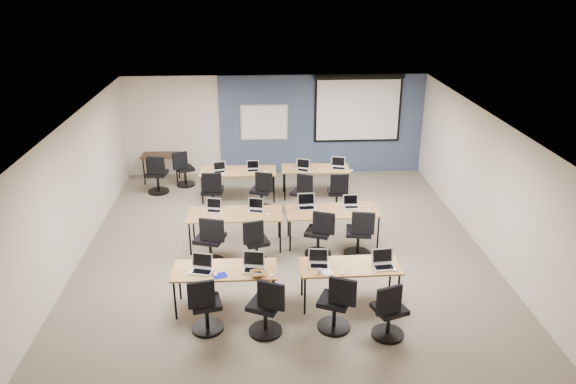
{
  "coord_description": "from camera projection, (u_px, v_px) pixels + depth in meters",
  "views": [
    {
      "loc": [
        -0.49,
        -10.15,
        5.34
      ],
      "look_at": [
        0.11,
        0.4,
        1.07
      ],
      "focal_mm": 35.0,
      "sensor_mm": 36.0,
      "label": 1
    }
  ],
  "objects": [
    {
      "name": "training_table_mid_right",
      "position": [
        333.0,
        212.0,
        11.4
      ],
      "size": [
        1.89,
        0.79,
        0.73
      ],
      "rotation": [
        0.0,
        0.0,
        0.05
      ],
      "color": "#976136",
      "rests_on": "floor"
    },
    {
      "name": "ceiling",
      "position": [
        284.0,
        119.0,
        10.41
      ],
      "size": [
        8.0,
        9.0,
        0.02
      ],
      "primitive_type": "cube",
      "color": "white",
      "rests_on": "ground"
    },
    {
      "name": "blue_mousepad",
      "position": [
        220.0,
        276.0,
        8.98
      ],
      "size": [
        0.27,
        0.24,
        0.01
      ],
      "primitive_type": "cube",
      "rotation": [
        0.0,
        0.0,
        0.33
      ],
      "color": "#090F99",
      "rests_on": "training_table_front_left"
    },
    {
      "name": "mouse_3",
      "position": [
        395.0,
        270.0,
        9.13
      ],
      "size": [
        0.07,
        0.11,
        0.04
      ],
      "primitive_type": "ellipsoid",
      "rotation": [
        0.0,
        0.0,
        0.05
      ],
      "color": "white",
      "rests_on": "training_table_front_right"
    },
    {
      "name": "floor",
      "position": [
        284.0,
        248.0,
        11.42
      ],
      "size": [
        8.0,
        9.0,
        0.02
      ],
      "primitive_type": "cube",
      "color": "#6B6354",
      "rests_on": "ground"
    },
    {
      "name": "task_chair_0",
      "position": [
        205.0,
        309.0,
        8.67
      ],
      "size": [
        0.51,
        0.51,
        0.99
      ],
      "rotation": [
        0.0,
        0.0,
        0.21
      ],
      "color": "black",
      "rests_on": "floor"
    },
    {
      "name": "spare_chair_b",
      "position": [
        157.0,
        178.0,
        14.02
      ],
      "size": [
        0.53,
        0.53,
        1.01
      ],
      "rotation": [
        0.0,
        0.0,
        -0.15
      ],
      "color": "black",
      "rests_on": "floor"
    },
    {
      "name": "projector_screen",
      "position": [
        358.0,
        105.0,
        14.91
      ],
      "size": [
        2.4,
        0.1,
        1.82
      ],
      "color": "black",
      "rests_on": "wall_back"
    },
    {
      "name": "utility_table",
      "position": [
        161.0,
        158.0,
        14.7
      ],
      "size": [
        0.96,
        0.54,
        0.75
      ],
      "rotation": [
        0.0,
        0.0,
        -0.01
      ],
      "color": "black",
      "rests_on": "floor"
    },
    {
      "name": "laptop_4",
      "position": [
        214.0,
        208.0,
        11.34
      ],
      "size": [
        0.31,
        0.26,
        0.24
      ],
      "rotation": [
        0.0,
        0.0,
        -0.21
      ],
      "color": "silver",
      "rests_on": "training_table_mid_left"
    },
    {
      "name": "laptop_1",
      "position": [
        254.0,
        265.0,
        9.15
      ],
      "size": [
        0.36,
        0.31,
        0.27
      ],
      "rotation": [
        0.0,
        0.0,
        -0.15
      ],
      "color": "#A6A6AD",
      "rests_on": "training_table_front_left"
    },
    {
      "name": "laptop_6",
      "position": [
        306.0,
        204.0,
        11.5
      ],
      "size": [
        0.36,
        0.31,
        0.27
      ],
      "rotation": [
        0.0,
        0.0,
        0.04
      ],
      "color": "#B4B4BA",
      "rests_on": "training_table_mid_right"
    },
    {
      "name": "laptop_0",
      "position": [
        202.0,
        267.0,
        9.11
      ],
      "size": [
        0.35,
        0.3,
        0.26
      ],
      "rotation": [
        0.0,
        0.0,
        -0.26
      ],
      "color": "#ADADB7",
      "rests_on": "training_table_front_left"
    },
    {
      "name": "mouse_5",
      "position": [
        268.0,
        214.0,
        11.17
      ],
      "size": [
        0.08,
        0.11,
        0.04
      ],
      "primitive_type": "ellipsoid",
      "rotation": [
        0.0,
        0.0,
        0.15
      ],
      "color": "white",
      "rests_on": "training_table_mid_left"
    },
    {
      "name": "snack_bowl",
      "position": [
        257.0,
        274.0,
        8.98
      ],
      "size": [
        0.32,
        0.32,
        0.07
      ],
      "primitive_type": "imported",
      "rotation": [
        0.0,
        0.0,
        0.15
      ],
      "color": "#96632E",
      "rests_on": "training_table_front_left"
    },
    {
      "name": "task_chair_11",
      "position": [
        337.0,
        195.0,
        13.02
      ],
      "size": [
        0.47,
        0.47,
        0.95
      ],
      "rotation": [
        0.0,
        0.0,
        -0.02
      ],
      "color": "black",
      "rests_on": "floor"
    },
    {
      "name": "laptop_5",
      "position": [
        256.0,
        208.0,
        11.34
      ],
      "size": [
        0.31,
        0.27,
        0.24
      ],
      "rotation": [
        0.0,
        0.0,
        -0.24
      ],
      "color": "#B3B3BE",
      "rests_on": "training_table_mid_left"
    },
    {
      "name": "laptop_10",
      "position": [
        303.0,
        168.0,
        13.6
      ],
      "size": [
        0.33,
        0.28,
        0.25
      ],
      "rotation": [
        0.0,
        0.0,
        -0.34
      ],
      "color": "silver",
      "rests_on": "training_table_back_right"
    },
    {
      "name": "blue_accent_panel",
      "position": [
        322.0,
        125.0,
        15.12
      ],
      "size": [
        5.5,
        0.04,
        2.7
      ],
      "primitive_type": "cube",
      "color": "#3D5977",
      "rests_on": "wall_back"
    },
    {
      "name": "laptop_3",
      "position": [
        383.0,
        263.0,
        9.24
      ],
      "size": [
        0.36,
        0.3,
        0.27
      ],
      "rotation": [
        0.0,
        0.0,
        0.1
      ],
      "color": "silver",
      "rests_on": "training_table_front_right"
    },
    {
      "name": "laptop_9",
      "position": [
        253.0,
        168.0,
        13.57
      ],
      "size": [
        0.3,
        0.25,
        0.23
      ],
      "rotation": [
        0.0,
        0.0,
        0.08
      ],
      "color": "#A6A6AD",
      "rests_on": "training_table_back_left"
    },
    {
      "name": "snack_plate",
      "position": [
        327.0,
        273.0,
        9.06
      ],
      "size": [
        0.24,
        0.24,
        0.01
      ],
      "primitive_type": "cylinder",
      "rotation": [
        0.0,
        0.0,
        0.28
      ],
      "color": "white",
      "rests_on": "training_table_front_right"
    },
    {
      "name": "task_chair_5",
      "position": [
        256.0,
        246.0,
        10.66
      ],
      "size": [
        0.49,
        0.48,
        0.97
      ],
      "rotation": [
        0.0,
        0.0,
        0.28
      ],
      "color": "black",
      "rests_on": "floor"
    },
    {
      "name": "coffee_cup",
      "position": [
        319.0,
        272.0,
        9.02
      ],
      "size": [
        0.07,
        0.07,
        0.06
      ],
      "primitive_type": "imported",
      "rotation": [
        0.0,
        0.0,
        -0.04
      ],
      "color": "white",
      "rests_on": "snack_plate"
    },
    {
      "name": "task_chair_9",
      "position": [
        262.0,
        194.0,
        13.05
      ],
      "size": [
        0.51,
        0.5,
        0.98
      ],
      "rotation": [
        0.0,
        0.0,
        -0.32
      ],
      "color": "black",
      "rests_on": "floor"
    },
    {
      "name": "wall_front",
      "position": [
        302.0,
        323.0,
        6.75
      ],
      "size": [
        8.0,
        0.04,
        2.7
      ],
      "primitive_type": "cube",
      "color": "beige",
      "rests_on": "ground"
    },
    {
      "name": "mouse_1",
      "position": [
        272.0,
        275.0,
        8.97
      ],
      "size": [
        0.08,
        0.1,
        0.03
      ],
      "primitive_type": "ellipsoid",
      "rotation": [
        0.0,
        0.0,
        -0.35
      ],
      "color": "white",
      "rests_on": "training_table_front_left"
    },
    {
      "name": "whiteboard",
      "position": [
        264.0,
        123.0,
        14.96
      ],
      "size": [
        1.28,
        0.03,
        0.98
      ],
      "color": "silver",
      "rests_on": "wall_back"
    },
    {
      "name": "laptop_2",
      "position": [
        319.0,
        262.0,
        9.28
      ],
      "size": [
        0.33,
        0.28,
        0.25
      ],
      "rotation": [
        0.0,
        0.0,
        -0.1
      ],
      "color": "silver",
      "rests_on": "training_table_front_right"
    },
    {
      "name": "mouse_9",
      "position": [
        266.0,
        172.0,
        13.45
      ],
      "size": [
        0.09,
        0.12,
        0.04
      ],
      "primitive_type": "ellipsoid",
      "rotation": [
        0.0,
        0.0,
        0.3
      ],
      "color": "white",
      "rests_on": "training_table_back_left"
    },
    {
      "name": "training_table_mid_left",
      "position": [
        235.0,
        215.0,
        11.25
      ],
      "size": [
        1.9,
        0.79,
        0.73
      ],
      "rotation": [
        0.0,
        0.0,
        -0.0
      ],
      "color": "brown",
      "rests_on": "floor"
    },
    {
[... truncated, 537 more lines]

